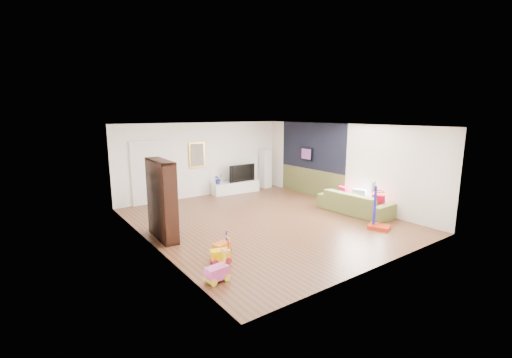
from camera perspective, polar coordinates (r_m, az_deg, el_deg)
floor at (r=9.92m, az=1.36°, el=-6.89°), size 6.50×7.50×0.00m
ceiling at (r=9.45m, az=1.43°, el=8.89°), size 6.50×7.50×0.00m
wall_back at (r=12.75m, az=-8.85°, el=3.21°), size 6.50×0.00×2.70m
wall_front at (r=7.05m, az=20.17°, el=-3.61°), size 6.50×0.00×2.70m
wall_left at (r=8.09m, az=-17.29°, el=-1.60°), size 0.00×7.50×2.70m
wall_right at (r=11.82m, az=14.07°, el=2.40°), size 0.00×7.50×2.70m
navy_accent at (r=12.69m, az=9.30°, el=5.43°), size 0.01×3.20×1.70m
olive_wainscot at (r=12.88m, az=9.11°, el=-0.56°), size 0.01×3.20×1.00m
doorway at (r=12.03m, az=-16.80°, el=0.96°), size 1.45×0.06×2.10m
painting_back at (r=12.58m, az=-9.81°, el=3.99°), size 0.62×0.06×0.92m
artwork_right at (r=12.82m, az=8.42°, el=4.16°), size 0.04×0.56×0.46m
media_console at (r=13.22m, az=-3.41°, el=-1.38°), size 1.91×0.60×0.44m
tall_cabinet at (r=14.06m, az=1.58°, el=1.77°), size 0.38×0.38×1.60m
bookshelf at (r=8.62m, az=-15.44°, el=-3.33°), size 0.41×1.34×1.94m
sofa at (r=10.95m, az=16.12°, el=-3.79°), size 1.00×2.32×0.67m
basketball_hoop at (r=9.63m, az=20.04°, el=-4.13°), size 0.62×0.67×1.29m
ride_on_yellow at (r=7.20m, az=-5.96°, el=-11.80°), size 0.44×0.33×0.52m
ride_on_orange at (r=7.57m, az=-5.77°, el=-10.66°), size 0.44×0.35×0.52m
ride_on_pink at (r=6.46m, az=-6.54°, el=-14.47°), size 0.43×0.29×0.54m
child at (r=11.34m, az=-14.00°, el=-2.71°), size 0.37×0.32×0.85m
tv at (r=13.25m, az=-2.59°, el=1.07°), size 1.14×0.19×0.66m
vase_plant at (r=12.79m, az=-6.34°, el=0.03°), size 0.42×0.39×0.39m
pillow_left at (r=10.65m, az=19.72°, el=-3.35°), size 0.19×0.36×0.35m
pillow_center at (r=11.12m, az=16.85°, el=-2.60°), size 0.23×0.42×0.41m
pillow_right at (r=11.49m, az=14.34°, el=-2.04°), size 0.17×0.36×0.35m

